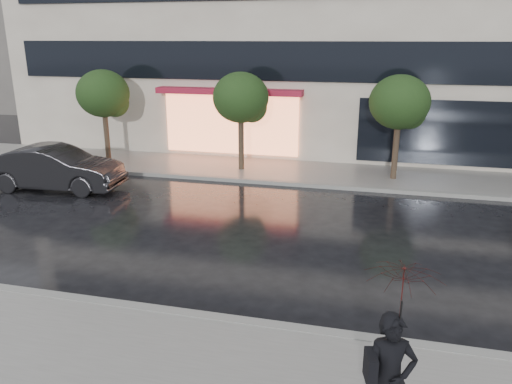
% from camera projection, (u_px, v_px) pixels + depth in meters
% --- Properties ---
extents(ground, '(120.00, 120.00, 0.00)m').
position_uv_depth(ground, '(251.00, 300.00, 10.43)').
color(ground, black).
rests_on(ground, ground).
extents(sidewalk_far, '(60.00, 3.50, 0.12)m').
position_uv_depth(sidewalk_far, '(315.00, 173.00, 19.91)').
color(sidewalk_far, slate).
rests_on(sidewalk_far, ground).
extents(curb_near, '(60.00, 0.25, 0.14)m').
position_uv_depth(curb_near, '(238.00, 322.00, 9.48)').
color(curb_near, gray).
rests_on(curb_near, ground).
extents(curb_far, '(60.00, 0.25, 0.14)m').
position_uv_depth(curb_far, '(309.00, 185.00, 18.29)').
color(curb_far, gray).
rests_on(curb_far, ground).
extents(tree_far_west, '(2.20, 2.20, 3.99)m').
position_uv_depth(tree_far_west, '(105.00, 95.00, 20.92)').
color(tree_far_west, '#33261C').
rests_on(tree_far_west, ground).
extents(tree_mid_west, '(2.20, 2.20, 3.99)m').
position_uv_depth(tree_mid_west, '(242.00, 99.00, 19.53)').
color(tree_mid_west, '#33261C').
rests_on(tree_mid_west, ground).
extents(tree_mid_east, '(2.20, 2.20, 3.99)m').
position_uv_depth(tree_mid_east, '(401.00, 104.00, 18.15)').
color(tree_mid_east, '#33261C').
rests_on(tree_mid_east, ground).
extents(parked_car, '(4.90, 2.01, 1.58)m').
position_uv_depth(parked_car, '(55.00, 168.00, 17.78)').
color(parked_car, black).
rests_on(parked_car, ground).
extents(pedestrian_with_umbrella, '(1.15, 1.16, 2.54)m').
position_uv_depth(pedestrian_with_umbrella, '(397.00, 332.00, 6.21)').
color(pedestrian_with_umbrella, black).
rests_on(pedestrian_with_umbrella, sidewalk_near).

